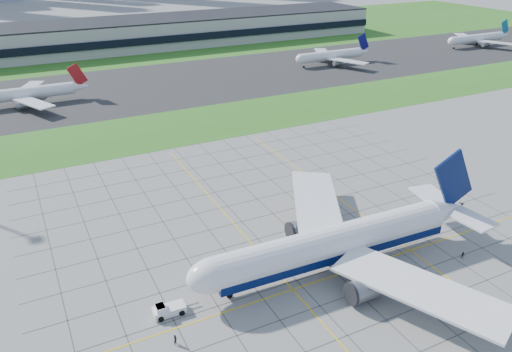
{
  "coord_description": "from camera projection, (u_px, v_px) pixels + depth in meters",
  "views": [
    {
      "loc": [
        -48.84,
        -64.25,
        58.24
      ],
      "look_at": [
        -0.97,
        30.87,
        7.0
      ],
      "focal_mm": 35.0,
      "sensor_mm": 36.0,
      "label": 1
    }
  ],
  "objects": [
    {
      "name": "ground",
      "position": [
        332.0,
        269.0,
        96.75
      ],
      "size": [
        1400.0,
        1400.0,
        0.0
      ],
      "primitive_type": "plane",
      "color": "gray",
      "rests_on": "ground"
    },
    {
      "name": "crew_near",
      "position": [
        175.0,
        340.0,
        78.47
      ],
      "size": [
        0.81,
        0.81,
        1.9
      ],
      "primitive_type": "imported",
      "rotation": [
        0.0,
        0.0,
        0.81
      ],
      "color": "black",
      "rests_on": "ground"
    },
    {
      "name": "distant_jet_2",
      "position": [
        332.0,
        55.0,
        249.75
      ],
      "size": [
        41.03,
        42.66,
        14.08
      ],
      "color": "white",
      "rests_on": "ground"
    },
    {
      "name": "airliner",
      "position": [
        336.0,
        243.0,
        95.09
      ],
      "size": [
        63.52,
        64.33,
        19.99
      ],
      "rotation": [
        0.0,
        0.0,
        -0.03
      ],
      "color": "white",
      "rests_on": "ground"
    },
    {
      "name": "pushback_tug",
      "position": [
        168.0,
        310.0,
        84.75
      ],
      "size": [
        8.08,
        2.98,
        2.24
      ],
      "rotation": [
        0.0,
        0.0,
        -0.03
      ],
      "color": "white",
      "rests_on": "ground"
    },
    {
      "name": "crew_far",
      "position": [
        463.0,
        255.0,
        99.57
      ],
      "size": [
        0.95,
        0.95,
        1.55
      ],
      "primitive_type": "imported",
      "rotation": [
        0.0,
        0.0,
        -0.77
      ],
      "color": "black",
      "rests_on": "ground"
    },
    {
      "name": "distant_jet_3",
      "position": [
        478.0,
        38.0,
        291.81
      ],
      "size": [
        45.78,
        42.66,
        14.08
      ],
      "color": "white",
      "rests_on": "ground"
    },
    {
      "name": "terminal",
      "position": [
        167.0,
        31.0,
        294.56
      ],
      "size": [
        260.0,
        43.0,
        15.8
      ],
      "color": "#B7B7B2",
      "rests_on": "ground"
    },
    {
      "name": "asphalt_taxiway",
      "position": [
        138.0,
        87.0,
        213.45
      ],
      "size": [
        700.0,
        75.0,
        0.04
      ],
      "primitive_type": "cube",
      "color": "#383838",
      "rests_on": "ground"
    },
    {
      "name": "distant_jet_1",
      "position": [
        25.0,
        94.0,
        189.05
      ],
      "size": [
        42.78,
        42.66,
        14.08
      ],
      "color": "white",
      "rests_on": "ground"
    },
    {
      "name": "apron_markings",
      "position": [
        304.0,
        240.0,
        105.85
      ],
      "size": [
        120.0,
        130.0,
        0.03
      ],
      "color": "#474744",
      "rests_on": "ground"
    },
    {
      "name": "grass_median",
      "position": [
        180.0,
        127.0,
        169.19
      ],
      "size": [
        700.0,
        35.0,
        0.04
      ],
      "primitive_type": "cube",
      "color": "#31621C",
      "rests_on": "ground"
    },
    {
      "name": "grass_far",
      "position": [
        91.0,
        43.0,
        302.0
      ],
      "size": [
        700.0,
        145.0,
        0.04
      ],
      "primitive_type": "cube",
      "color": "#31621C",
      "rests_on": "ground"
    }
  ]
}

